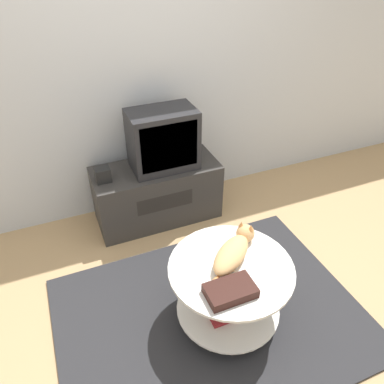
# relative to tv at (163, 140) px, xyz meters

# --- Properties ---
(ground_plane) EXTENTS (12.00, 12.00, 0.00)m
(ground_plane) POSITION_rel_tv_xyz_m (-0.09, -1.16, -0.76)
(ground_plane) COLOR tan
(wall_back) EXTENTS (8.00, 0.05, 2.60)m
(wall_back) POSITION_rel_tv_xyz_m (-0.09, 0.32, 0.54)
(wall_back) COLOR silver
(wall_back) RESTS_ON ground_plane
(rug) EXTENTS (1.99, 1.47, 0.02)m
(rug) POSITION_rel_tv_xyz_m (-0.09, -1.16, -0.75)
(rug) COLOR #28282B
(rug) RESTS_ON ground_plane
(tv_stand) EXTENTS (1.06, 0.45, 0.52)m
(tv_stand) POSITION_rel_tv_xyz_m (-0.07, 0.01, -0.50)
(tv_stand) COLOR #33302D
(tv_stand) RESTS_ON ground_plane
(tv) EXTENTS (0.53, 0.33, 0.49)m
(tv) POSITION_rel_tv_xyz_m (0.00, 0.00, 0.00)
(tv) COLOR #232326
(tv) RESTS_ON tv_stand
(speaker) EXTENTS (0.12, 0.12, 0.12)m
(speaker) POSITION_rel_tv_xyz_m (-0.51, -0.02, -0.19)
(speaker) COLOR black
(speaker) RESTS_ON tv_stand
(coffee_table) EXTENTS (0.76, 0.76, 0.48)m
(coffee_table) POSITION_rel_tv_xyz_m (-0.00, -1.21, -0.44)
(coffee_table) COLOR #B2B2B7
(coffee_table) RESTS_ON rug
(dvd_box) EXTENTS (0.27, 0.17, 0.06)m
(dvd_box) POSITION_rel_tv_xyz_m (-0.10, -1.39, -0.23)
(dvd_box) COLOR black
(dvd_box) RESTS_ON coffee_table
(cat) EXTENTS (0.47, 0.39, 0.14)m
(cat) POSITION_rel_tv_xyz_m (0.05, -1.15, -0.20)
(cat) COLOR tan
(cat) RESTS_ON coffee_table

